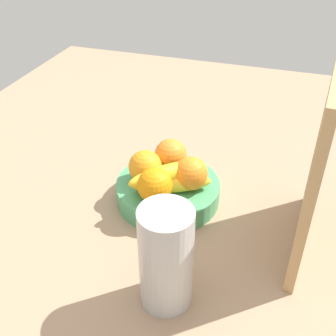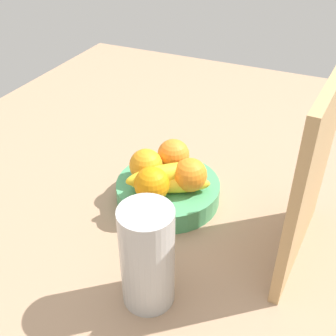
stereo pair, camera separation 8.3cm
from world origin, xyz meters
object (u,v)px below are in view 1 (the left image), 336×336
Objects in this scene: banana_bunch at (169,178)px; fruit_bowl at (168,191)px; orange_front_right at (145,167)px; orange_back_left at (191,173)px; orange_center at (155,185)px; orange_front_left at (171,155)px; cutting_board at (316,167)px; thermos_tumbler at (166,258)px.

fruit_bowl is at bearing -156.52° from banana_bunch.
orange_front_right and orange_back_left have the same top height.
fruit_bowl is 1.33× the size of banana_bunch.
fruit_bowl is 8.75cm from orange_center.
orange_center is at bearing 1.89° from orange_front_left.
orange_front_right is at bearing -31.21° from orange_front_left.
orange_front_right is at bearing -82.95° from fruit_bowl.
orange_back_left is 0.20× the size of cutting_board.
fruit_bowl is 3.13× the size of orange_back_left.
fruit_bowl is 27.98cm from thermos_tumbler.
orange_back_left is at bearing 93.46° from orange_front_right.
orange_front_right is 35.66cm from cutting_board.
cutting_board reaches higher than fruit_bowl.
banana_bunch is at bearing 23.48° from fruit_bowl.
orange_front_right is 1.00× the size of orange_back_left.
thermos_tumbler is at bearing 16.57° from banana_bunch.
orange_back_left is at bearing 136.68° from orange_center.
cutting_board is (-1.86, 29.91, 9.63)cm from orange_center.
fruit_bowl is at bearing 97.05° from orange_front_right.
cutting_board is at bearing 135.34° from thermos_tumbler.
cutting_board reaches higher than orange_front_left.
thermos_tumbler is (23.42, 6.97, 1.93)cm from banana_bunch.
orange_front_left is 8.35cm from banana_bunch.
thermos_tumbler reaches higher than orange_back_left.
orange_front_right is 0.20× the size of cutting_board.
fruit_bowl is 1.19× the size of thermos_tumbler.
banana_bunch is (1.74, 6.05, -0.58)cm from orange_front_right.
orange_front_left is at bearing -163.68° from thermos_tumbler.
fruit_bowl is 33.34cm from cutting_board.
orange_front_left is 8.49cm from orange_back_left.
orange_back_left is (-6.28, 5.92, 0.00)cm from orange_center.
cutting_board is (10.10, 30.31, 9.63)cm from orange_front_left.
orange_front_right and orange_center have the same top height.
cutting_board reaches higher than orange_back_left.
orange_front_right is 28.36cm from thermos_tumbler.
thermos_tumbler is at bearing 6.40° from orange_back_left.
cutting_board reaches higher than orange_front_right.
orange_center is (6.29, -0.82, 6.02)cm from fruit_bowl.
fruit_bowl is 6.02cm from banana_bunch.
banana_bunch is 0.48× the size of cutting_board.
cutting_board reaches higher than orange_center.
orange_front_right is at bearing -86.54° from orange_back_left.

